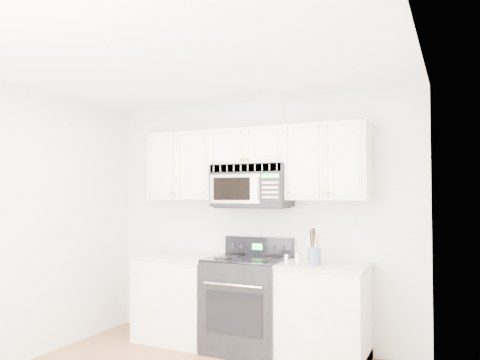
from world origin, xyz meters
The scene contains 9 objects.
room centered at (0.00, 0.00, 1.30)m, with size 3.51×3.51×2.61m.
base_cabinet_left centered at (-0.80, 1.44, 0.43)m, with size 0.86×0.65×0.92m.
base_cabinet_right centered at (0.80, 1.44, 0.43)m, with size 0.86×0.65×0.92m.
range centered at (0.03, 1.43, 0.48)m, with size 0.77×0.70×1.12m.
upper_cabinets centered at (0.00, 1.58, 1.93)m, with size 2.44×0.37×0.75m.
microwave centered at (0.02, 1.54, 1.67)m, with size 0.80×0.45×0.44m.
utensil_crock centered at (0.75, 1.33, 1.01)m, with size 0.13×0.13×0.33m.
shaker_salt centered at (0.49, 1.28, 0.97)m, with size 0.04×0.04×0.09m.
shaker_pepper centered at (0.61, 1.28, 0.98)m, with size 0.05×0.05×0.11m.
Camera 1 is at (1.98, -2.93, 1.56)m, focal length 35.00 mm.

